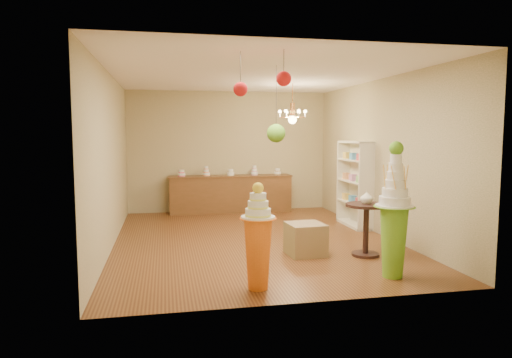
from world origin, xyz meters
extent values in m
plane|color=#5A3318|center=(0.00, 0.00, 0.00)|extent=(6.50, 6.50, 0.00)
plane|color=white|center=(0.00, 0.00, 3.00)|extent=(6.50, 6.50, 0.00)
cube|color=tan|center=(0.00, 3.25, 1.50)|extent=(5.00, 0.04, 3.00)
cube|color=tan|center=(0.00, -3.25, 1.50)|extent=(5.00, 0.04, 3.00)
cube|color=tan|center=(-2.50, 0.00, 1.50)|extent=(0.04, 6.50, 3.00)
cube|color=tan|center=(2.50, 0.00, 1.50)|extent=(0.04, 6.50, 3.00)
cone|color=#66AB26|center=(1.45, -2.56, 0.49)|extent=(0.49, 0.49, 0.97)
cylinder|color=white|center=(1.45, -2.56, 0.99)|extent=(0.67, 0.67, 0.03)
cylinder|color=white|center=(1.45, -2.56, 1.06)|extent=(0.54, 0.54, 0.11)
cylinder|color=white|center=(1.45, -2.56, 1.17)|extent=(0.45, 0.45, 0.11)
cylinder|color=white|center=(1.45, -2.56, 1.29)|extent=(0.37, 0.37, 0.11)
cylinder|color=white|center=(1.45, -2.56, 1.40)|extent=(0.30, 0.30, 0.11)
cylinder|color=white|center=(1.45, -2.56, 1.51)|extent=(0.25, 0.25, 0.11)
cylinder|color=white|center=(1.45, -2.56, 1.63)|extent=(0.20, 0.20, 0.11)
sphere|color=#589821|center=(1.45, -2.56, 1.77)|extent=(0.19, 0.19, 0.19)
cone|color=orange|center=(-0.46, -2.66, 0.45)|extent=(0.46, 0.46, 0.90)
cylinder|color=white|center=(-0.46, -2.66, 0.92)|extent=(0.55, 0.55, 0.03)
cylinder|color=white|center=(-0.46, -2.66, 0.98)|extent=(0.41, 0.41, 0.10)
cylinder|color=white|center=(-0.46, -2.66, 1.08)|extent=(0.33, 0.33, 0.10)
cylinder|color=white|center=(-0.46, -2.66, 1.18)|extent=(0.26, 0.26, 0.10)
sphere|color=yellow|center=(-0.46, -2.66, 1.29)|extent=(0.14, 0.14, 0.14)
cube|color=olive|center=(0.62, -1.22, 0.26)|extent=(0.61, 0.61, 0.51)
cube|color=brown|center=(0.00, 2.97, 0.45)|extent=(3.00, 0.50, 0.90)
cube|color=brown|center=(0.00, 2.97, 0.91)|extent=(3.04, 0.54, 0.03)
cylinder|color=white|center=(-1.20, 2.97, 1.00)|extent=(0.18, 0.18, 0.16)
cylinder|color=white|center=(-0.60, 2.97, 1.04)|extent=(0.18, 0.18, 0.24)
cylinder|color=white|center=(0.00, 2.97, 1.00)|extent=(0.18, 0.18, 0.16)
cylinder|color=white|center=(0.60, 2.97, 1.04)|extent=(0.18, 0.18, 0.24)
cylinder|color=white|center=(1.20, 2.97, 1.00)|extent=(0.18, 0.18, 0.16)
cube|color=silver|center=(2.48, 0.80, 0.90)|extent=(0.04, 1.20, 1.80)
cube|color=silver|center=(2.32, 0.80, 0.50)|extent=(0.30, 1.14, 0.03)
cube|color=silver|center=(2.32, 0.80, 0.95)|extent=(0.30, 1.14, 0.03)
cube|color=silver|center=(2.32, 0.80, 1.40)|extent=(0.30, 1.14, 0.03)
cylinder|color=black|center=(1.56, -1.47, 0.02)|extent=(0.50, 0.50, 0.04)
cylinder|color=black|center=(1.56, -1.47, 0.41)|extent=(0.10, 0.10, 0.82)
cylinder|color=black|center=(1.56, -1.47, 0.82)|extent=(0.75, 0.75, 0.04)
imported|color=silver|center=(1.56, -1.47, 0.95)|extent=(0.22, 0.22, 0.21)
cylinder|color=#3F352D|center=(-0.62, -2.37, 2.76)|extent=(0.01, 0.01, 0.48)
sphere|color=red|center=(-0.62, -2.37, 2.52)|extent=(0.18, 0.18, 0.18)
cylinder|color=#3F352D|center=(0.11, -1.30, 2.48)|extent=(0.01, 0.01, 1.04)
sphere|color=#589821|center=(0.11, -1.30, 1.96)|extent=(0.29, 0.29, 0.29)
cylinder|color=#3F352D|center=(-0.12, -2.61, 2.82)|extent=(0.01, 0.01, 0.36)
sphere|color=red|center=(-0.12, -2.61, 2.64)|extent=(0.19, 0.19, 0.19)
cylinder|color=#CB8847|center=(1.07, 1.17, 2.75)|extent=(0.02, 0.02, 0.50)
cylinder|color=#CB8847|center=(1.07, 1.17, 2.45)|extent=(0.10, 0.10, 0.30)
sphere|color=#FDD38B|center=(1.07, 1.17, 2.25)|extent=(0.18, 0.18, 0.18)
camera|label=1|loc=(-1.58, -8.17, 1.97)|focal=32.00mm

